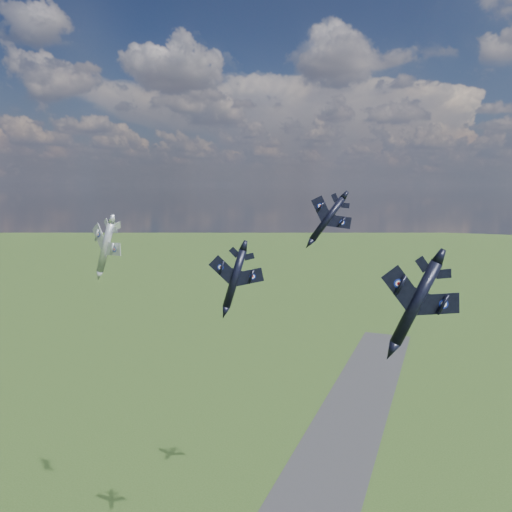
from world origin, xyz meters
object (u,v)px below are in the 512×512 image
at_px(jet_lead_navy, 235,278).
at_px(jet_left_silver, 106,247).
at_px(jet_high_navy, 327,219).
at_px(jet_right_navy, 416,303).

relative_size(jet_lead_navy, jet_left_silver, 0.91).
bearing_deg(jet_high_navy, jet_left_silver, -177.76).
distance_m(jet_lead_navy, jet_high_navy, 28.05).
distance_m(jet_right_navy, jet_high_navy, 44.53).
bearing_deg(jet_lead_navy, jet_right_navy, -47.30).
height_order(jet_lead_navy, jet_right_navy, jet_right_navy).
height_order(jet_high_navy, jet_left_silver, jet_high_navy).
relative_size(jet_lead_navy, jet_right_navy, 0.94).
relative_size(jet_high_navy, jet_left_silver, 0.94).
height_order(jet_right_navy, jet_left_silver, jet_left_silver).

